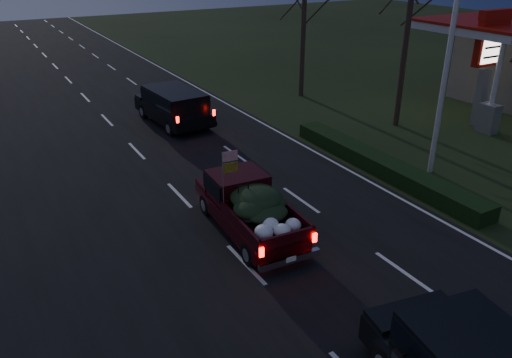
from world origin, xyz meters
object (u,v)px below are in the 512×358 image
gas_price_pylon (490,49)px  pickup_truck (249,204)px  light_pole (452,30)px  lead_suv (174,103)px

gas_price_pylon → pickup_truck: size_ratio=1.15×
pickup_truck → gas_price_pylon: bearing=16.0°
pickup_truck → light_pole: bearing=5.9°
gas_price_pylon → lead_suv: (-13.14, 7.65, -2.67)m
gas_price_pylon → pickup_truck: bearing=-167.3°
pickup_truck → lead_suv: pickup_truck is taller
light_pole → lead_suv: size_ratio=1.77×
gas_price_pylon → pickup_truck: (-15.00, -3.37, -2.84)m
lead_suv → gas_price_pylon: bearing=-34.3°
light_pole → gas_price_pylon: bearing=24.7°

